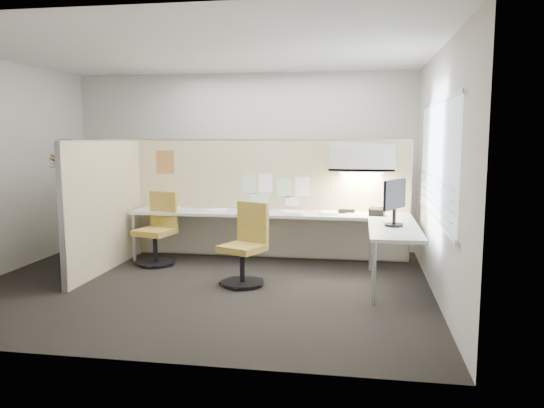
% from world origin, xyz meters
% --- Properties ---
extents(floor, '(5.50, 4.50, 0.01)m').
position_xyz_m(floor, '(0.00, 0.00, -0.01)').
color(floor, black).
rests_on(floor, ground).
extents(ceiling, '(5.50, 4.50, 0.01)m').
position_xyz_m(ceiling, '(0.00, 0.00, 2.80)').
color(ceiling, white).
rests_on(ceiling, wall_back).
extents(wall_back, '(5.50, 0.02, 2.80)m').
position_xyz_m(wall_back, '(0.00, 2.25, 1.40)').
color(wall_back, beige).
rests_on(wall_back, ground).
extents(wall_front, '(5.50, 0.02, 2.80)m').
position_xyz_m(wall_front, '(0.00, -2.25, 1.40)').
color(wall_front, beige).
rests_on(wall_front, ground).
extents(wall_right, '(0.02, 4.50, 2.80)m').
position_xyz_m(wall_right, '(2.75, 0.00, 1.40)').
color(wall_right, beige).
rests_on(wall_right, ground).
extents(window_pane, '(0.01, 2.80, 1.30)m').
position_xyz_m(window_pane, '(2.73, 0.00, 1.55)').
color(window_pane, '#A7B6C2').
rests_on(window_pane, wall_right).
extents(partition_back, '(4.10, 0.06, 1.75)m').
position_xyz_m(partition_back, '(0.55, 1.60, 0.88)').
color(partition_back, '#CABA8C').
rests_on(partition_back, floor).
extents(partition_left, '(0.06, 2.20, 1.75)m').
position_xyz_m(partition_left, '(-1.50, 0.50, 0.88)').
color(partition_left, '#CABA8C').
rests_on(partition_left, floor).
extents(desk, '(4.00, 2.07, 0.73)m').
position_xyz_m(desk, '(0.93, 1.13, 0.60)').
color(desk, beige).
rests_on(desk, floor).
extents(overhead_bin, '(0.90, 0.36, 0.38)m').
position_xyz_m(overhead_bin, '(1.90, 1.39, 1.51)').
color(overhead_bin, beige).
rests_on(overhead_bin, partition_back).
extents(task_light_strip, '(0.60, 0.06, 0.02)m').
position_xyz_m(task_light_strip, '(1.90, 1.39, 1.30)').
color(task_light_strip, '#FFEABF').
rests_on(task_light_strip, overhead_bin).
extents(pinned_papers, '(1.01, 0.00, 0.47)m').
position_xyz_m(pinned_papers, '(0.63, 1.57, 1.03)').
color(pinned_papers, '#8CBF8C').
rests_on(pinned_papers, partition_back).
extents(poster, '(0.28, 0.00, 0.35)m').
position_xyz_m(poster, '(-1.05, 1.57, 1.42)').
color(poster, orange).
rests_on(poster, partition_back).
extents(chair_left, '(0.58, 0.60, 1.01)m').
position_xyz_m(chair_left, '(-0.94, 0.92, 0.47)').
color(chair_left, black).
rests_on(chair_left, floor).
extents(chair_right, '(0.61, 0.63, 0.99)m').
position_xyz_m(chair_right, '(0.51, 0.11, 0.46)').
color(chair_right, black).
rests_on(chair_right, floor).
extents(monitor, '(0.29, 0.48, 0.56)m').
position_xyz_m(monitor, '(2.30, 0.37, 1.06)').
color(monitor, black).
rests_on(monitor, desk).
extents(phone, '(0.24, 0.22, 0.12)m').
position_xyz_m(phone, '(2.12, 1.22, 0.78)').
color(phone, black).
rests_on(phone, desk).
extents(stapler, '(0.14, 0.06, 0.05)m').
position_xyz_m(stapler, '(1.75, 1.41, 0.76)').
color(stapler, black).
rests_on(stapler, desk).
extents(tape_dispenser, '(0.11, 0.09, 0.06)m').
position_xyz_m(tape_dispenser, '(1.64, 1.34, 0.76)').
color(tape_dispenser, black).
rests_on(tape_dispenser, desk).
extents(coat_hook, '(0.18, 0.42, 1.27)m').
position_xyz_m(coat_hook, '(-1.58, -0.43, 1.43)').
color(coat_hook, silver).
rests_on(coat_hook, partition_left).
extents(paper_stack_0, '(0.29, 0.35, 0.03)m').
position_xyz_m(paper_stack_0, '(-0.88, 1.31, 0.75)').
color(paper_stack_0, white).
rests_on(paper_stack_0, desk).
extents(paper_stack_1, '(0.25, 0.32, 0.02)m').
position_xyz_m(paper_stack_1, '(-0.18, 1.31, 0.74)').
color(paper_stack_1, white).
rests_on(paper_stack_1, desk).
extents(paper_stack_2, '(0.25, 0.32, 0.04)m').
position_xyz_m(paper_stack_2, '(0.26, 1.18, 0.75)').
color(paper_stack_2, white).
rests_on(paper_stack_2, desk).
extents(paper_stack_3, '(0.26, 0.32, 0.02)m').
position_xyz_m(paper_stack_3, '(0.89, 1.33, 0.74)').
color(paper_stack_3, white).
rests_on(paper_stack_3, desk).
extents(paper_stack_4, '(0.27, 0.33, 0.03)m').
position_xyz_m(paper_stack_4, '(1.45, 1.27, 0.74)').
color(paper_stack_4, white).
rests_on(paper_stack_4, desk).
extents(paper_stack_5, '(0.29, 0.34, 0.02)m').
position_xyz_m(paper_stack_5, '(2.29, 0.68, 0.74)').
color(paper_stack_5, white).
rests_on(paper_stack_5, desk).
extents(paper_stack_6, '(0.25, 0.32, 0.03)m').
position_xyz_m(paper_stack_6, '(0.99, 1.16, 0.75)').
color(paper_stack_6, white).
rests_on(paper_stack_6, desk).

